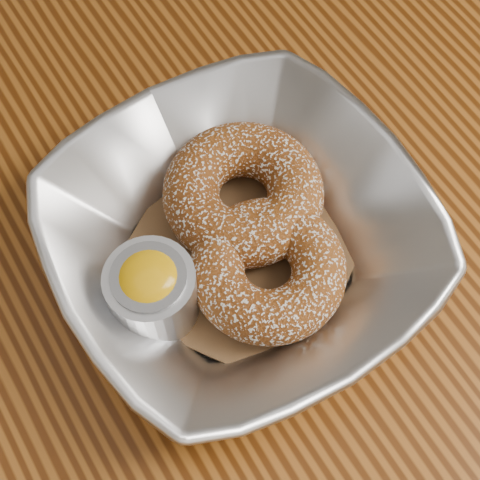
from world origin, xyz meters
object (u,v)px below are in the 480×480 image
serving_bowl (240,241)px  table (256,264)px  donut_back (243,193)px  donut_front (268,270)px  ramekin (152,290)px

serving_bowl → table: bearing=41.1°
donut_back → table: bearing=0.9°
donut_back → donut_front: size_ratio=1.08×
table → donut_back: bearing=-179.1°
serving_bowl → donut_front: (0.00, -0.03, -0.00)m
serving_bowl → donut_front: size_ratio=2.38×
table → donut_front: bearing=-117.4°
table → ramekin: (-0.10, -0.03, 0.13)m
serving_bowl → donut_back: (0.02, 0.03, -0.00)m
serving_bowl → ramekin: size_ratio=4.25×
table → donut_front: donut_front is taller
donut_front → donut_back: bearing=74.1°
table → ramekin: 0.17m
serving_bowl → ramekin: ramekin is taller
donut_back → donut_front: bearing=-105.9°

